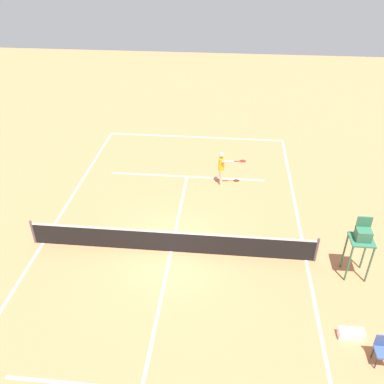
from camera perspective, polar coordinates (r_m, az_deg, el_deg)
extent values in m
plane|color=#D37A4C|center=(16.06, -2.92, -8.22)|extent=(60.00, 60.00, 0.00)
cube|color=white|center=(24.76, 0.48, 7.64)|extent=(10.28, 0.10, 0.01)
cube|color=white|center=(16.24, 15.56, -9.09)|extent=(0.10, 20.71, 0.01)
cube|color=white|center=(17.46, -19.97, -6.65)|extent=(0.10, 20.71, 0.01)
cube|color=white|center=(20.65, -0.70, 2.16)|extent=(7.71, 0.10, 0.01)
cube|color=white|center=(16.06, -2.92, -8.21)|extent=(0.10, 11.39, 0.01)
cylinder|color=#4C4C51|center=(15.97, 16.91, -7.69)|extent=(0.10, 0.10, 1.07)
cylinder|color=#4C4C51|center=(17.27, -21.21, -5.18)|extent=(0.10, 0.10, 1.07)
cube|color=black|center=(15.77, -2.97, -6.97)|extent=(10.88, 0.03, 0.91)
cube|color=white|center=(15.47, -3.01, -5.62)|extent=(10.88, 0.04, 0.06)
cylinder|color=beige|center=(19.98, 3.99, 2.24)|extent=(0.12, 0.12, 0.80)
cylinder|color=beige|center=(19.81, 4.05, 1.95)|extent=(0.12, 0.12, 0.80)
cylinder|color=yellow|center=(19.54, 4.10, 3.88)|extent=(0.28, 0.28, 0.62)
sphere|color=beige|center=(19.31, 4.16, 5.16)|extent=(0.22, 0.22, 0.22)
cylinder|color=beige|center=(19.69, 4.05, 4.23)|extent=(0.09, 0.09, 0.55)
cylinder|color=beige|center=(19.30, 5.00, 4.25)|extent=(0.56, 0.16, 0.09)
cylinder|color=black|center=(19.35, 6.20, 4.27)|extent=(0.26, 0.07, 0.04)
ellipsoid|color=red|center=(19.39, 7.05, 4.27)|extent=(0.35, 0.32, 0.04)
sphere|color=#CCE033|center=(19.15, -1.42, -0.45)|extent=(0.07, 0.07, 0.07)
cylinder|color=#2D6B4C|center=(15.58, 23.42, -9.30)|extent=(0.07, 0.07, 1.55)
cylinder|color=#2D6B4C|center=(15.36, 20.91, -9.29)|extent=(0.07, 0.07, 1.55)
cylinder|color=#2D6B4C|center=(16.08, 22.81, -7.65)|extent=(0.07, 0.07, 1.55)
cylinder|color=#2D6B4C|center=(15.87, 20.38, -7.61)|extent=(0.07, 0.07, 1.55)
cube|color=#2D6B4C|center=(15.23, 22.50, -6.16)|extent=(0.80, 0.80, 0.06)
cube|color=#2D6B4C|center=(15.10, 22.68, -5.47)|extent=(0.50, 0.44, 0.40)
cube|color=#2D6B4C|center=(15.05, 22.78, -3.96)|extent=(0.50, 0.06, 0.50)
cylinder|color=#262626|center=(13.55, 24.20, -20.86)|extent=(0.04, 0.04, 0.45)
cylinder|color=#262626|center=(13.75, 23.80, -19.70)|extent=(0.04, 0.04, 0.45)
cube|color=#38518C|center=(13.51, 25.00, -19.56)|extent=(0.44, 0.44, 0.06)
cube|color=#38518C|center=(13.46, 24.99, -18.16)|extent=(0.44, 0.04, 0.44)
cube|color=white|center=(14.05, 21.21, -17.90)|extent=(0.76, 0.32, 0.30)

